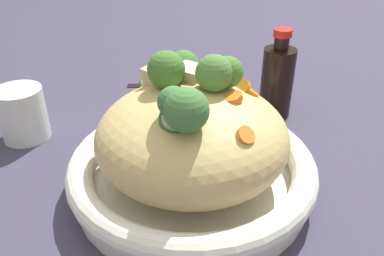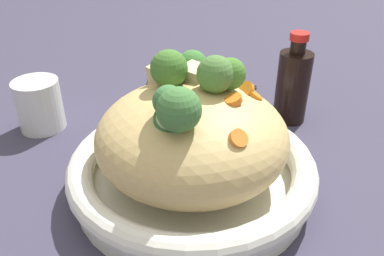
% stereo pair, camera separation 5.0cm
% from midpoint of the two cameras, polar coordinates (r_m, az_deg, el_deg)
% --- Properties ---
extents(ground_plane, '(3.00, 3.00, 0.00)m').
position_cam_midpoint_polar(ground_plane, '(0.55, -2.61, -8.45)').
color(ground_plane, '#39364B').
extents(serving_bowl, '(0.33, 0.33, 0.05)m').
position_cam_midpoint_polar(serving_bowl, '(0.53, -2.68, -6.15)').
color(serving_bowl, white).
rests_on(serving_bowl, ground_plane).
extents(noodle_heap, '(0.24, 0.24, 0.13)m').
position_cam_midpoint_polar(noodle_heap, '(0.50, -2.83, -1.27)').
color(noodle_heap, tan).
rests_on(noodle_heap, serving_bowl).
extents(broccoli_florets, '(0.15, 0.21, 0.08)m').
position_cam_midpoint_polar(broccoli_florets, '(0.48, -3.16, 6.68)').
color(broccoli_florets, '#98AC74').
rests_on(broccoli_florets, serving_bowl).
extents(carrot_coins, '(0.07, 0.12, 0.03)m').
position_cam_midpoint_polar(carrot_coins, '(0.48, 4.26, 3.71)').
color(carrot_coins, orange).
rests_on(carrot_coins, serving_bowl).
extents(zucchini_slices, '(0.16, 0.17, 0.05)m').
position_cam_midpoint_polar(zucchini_slices, '(0.51, -3.87, 5.55)').
color(zucchini_slices, beige).
rests_on(zucchini_slices, serving_bowl).
extents(chicken_chunks, '(0.07, 0.06, 0.04)m').
position_cam_midpoint_polar(chicken_chunks, '(0.52, -5.37, 7.23)').
color(chicken_chunks, beige).
rests_on(chicken_chunks, serving_bowl).
extents(soy_sauce_bottle, '(0.06, 0.06, 0.16)m').
position_cam_midpoint_polar(soy_sauce_bottle, '(0.70, 10.12, 6.69)').
color(soy_sauce_bottle, black).
rests_on(soy_sauce_bottle, ground_plane).
extents(chopsticks_pair, '(0.20, 0.13, 0.01)m').
position_cam_midpoint_polar(chopsticks_pair, '(0.83, -3.06, 6.25)').
color(chopsticks_pair, black).
rests_on(chopsticks_pair, ground_plane).
extents(drinking_glass, '(0.07, 0.07, 0.09)m').
position_cam_midpoint_polar(drinking_glass, '(0.70, -25.02, 1.81)').
color(drinking_glass, silver).
rests_on(drinking_glass, ground_plane).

